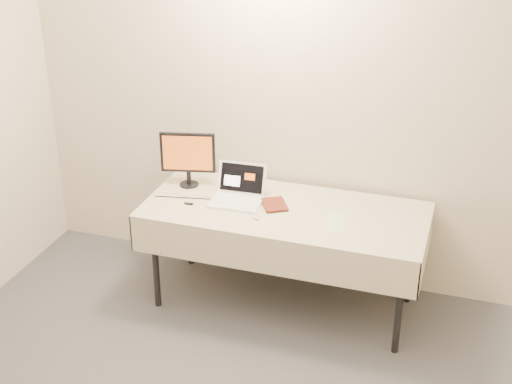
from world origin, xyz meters
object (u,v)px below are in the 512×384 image
(laptop, at_px, (238,192))
(monitor, at_px, (188,155))
(table, at_px, (285,217))
(book, at_px, (263,193))

(laptop, height_order, monitor, monitor)
(monitor, bearing_deg, table, -24.43)
(table, distance_m, monitor, 0.81)
(table, bearing_deg, monitor, 168.97)
(monitor, bearing_deg, book, -28.55)
(table, xyz_separation_m, monitor, (-0.74, 0.14, 0.29))
(table, relative_size, book, 9.21)
(book, bearing_deg, monitor, 135.31)
(table, height_order, monitor, monitor)
(book, bearing_deg, table, -22.81)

